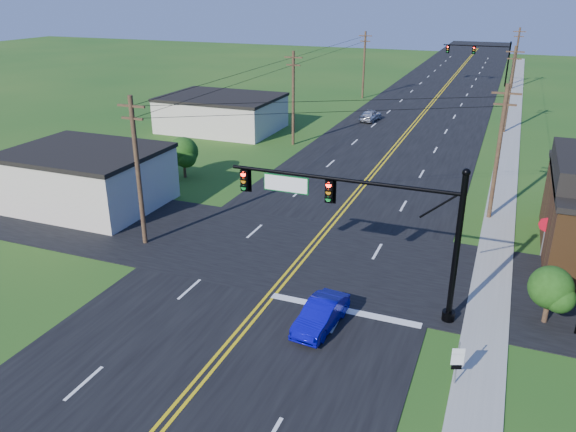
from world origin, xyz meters
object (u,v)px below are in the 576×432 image
at_px(blue_car, 321,315).
at_px(stop_sign, 545,229).
at_px(signal_mast_far, 479,56).
at_px(signal_mast_main, 360,214).
at_px(route_sign, 457,361).

xyz_separation_m(blue_car, stop_sign, (9.55, 11.73, 1.11)).
relative_size(signal_mast_far, stop_sign, 4.52).
relative_size(signal_mast_main, blue_car, 2.91).
bearing_deg(blue_car, signal_mast_far, 95.05).
xyz_separation_m(signal_mast_main, stop_sign, (8.63, 8.98, -3.00)).
xyz_separation_m(signal_mast_far, stop_sign, (8.53, -63.02, -2.79)).
bearing_deg(blue_car, route_sign, -11.24).
bearing_deg(route_sign, signal_mast_main, 117.29).
bearing_deg(stop_sign, blue_car, -126.81).
bearing_deg(signal_mast_main, stop_sign, 46.13).
bearing_deg(blue_car, stop_sign, 56.67).
distance_m(signal_mast_main, route_sign, 7.89).
distance_m(route_sign, stop_sign, 14.05).
bearing_deg(route_sign, blue_car, 141.66).
xyz_separation_m(signal_mast_main, blue_car, (-0.92, -2.75, -4.11)).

